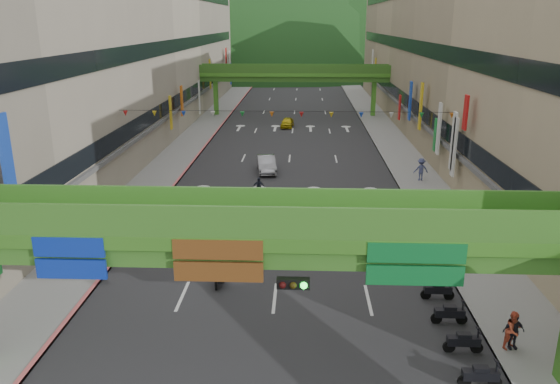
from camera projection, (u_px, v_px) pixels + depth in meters
road_slab at (292, 138)px, 62.54m from camera, size 18.00×140.00×0.02m
sidewalk_left at (197, 136)px, 62.97m from camera, size 4.00×140.00×0.15m
sidewalk_right at (388, 138)px, 62.08m from camera, size 4.00×140.00×0.15m
curb_left at (213, 136)px, 62.89m from camera, size 0.20×140.00×0.18m
curb_right at (372, 138)px, 62.15m from camera, size 0.20×140.00×0.18m
building_row_left at (122, 52)px, 60.47m from camera, size 12.80×95.00×19.00m
building_row_right at (467, 53)px, 58.94m from camera, size 12.80×95.00×19.00m
overpass_near at (292, 256)px, 18.42m from camera, size 28.00×12.27×7.10m
overpass_far at (294, 77)px, 75.22m from camera, size 28.00×2.20×7.10m
hill_left at (251, 64)px, 168.00m from camera, size 168.00×140.00×112.00m
hill_right at (374, 60)px, 185.44m from camera, size 208.00×176.00×128.00m
bunting_string at (287, 114)px, 41.69m from camera, size 26.00×0.36×0.47m
scooter_rider_near at (219, 267)px, 27.36m from camera, size 0.76×1.58×2.15m
scooter_rider_mid at (348, 202)px, 37.44m from camera, size 0.84×1.58×1.85m
scooter_rider_left at (259, 190)px, 40.16m from camera, size 0.89×1.60×1.85m
scooter_rider_far at (199, 227)px, 32.76m from camera, size 0.84×1.59×1.92m
parked_scooter_row at (450, 313)px, 23.95m from camera, size 1.60×9.35×1.08m
car_silver at (266, 164)px, 48.11m from camera, size 2.10×4.53×1.44m
car_yellow at (287, 123)px, 68.36m from camera, size 1.74×3.69×1.22m
pedestrian_red at (513, 333)px, 21.87m from camera, size 1.00×0.94×1.63m
pedestrian_dark at (513, 335)px, 21.89m from camera, size 0.94×0.49×1.53m
pedestrian_blue at (421, 171)px, 45.08m from camera, size 0.93×0.66×1.86m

